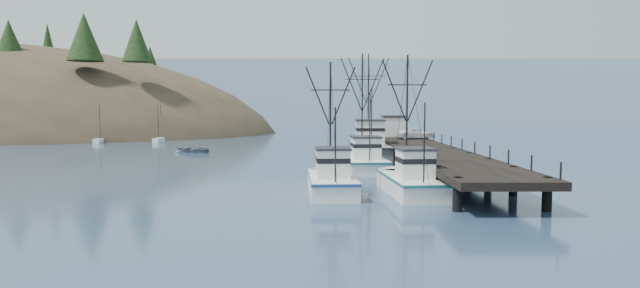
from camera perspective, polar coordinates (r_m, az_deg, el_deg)
The scene contains 12 objects.
ground at distance 33.24m, azimuth -5.99°, elevation -6.23°, with size 400.00×400.00×0.00m, color navy.
pier at distance 49.86m, azimuth 12.15°, elevation -0.77°, with size 6.00×44.00×2.00m.
distant_ridge at distance 202.70m, azimuth 1.67°, elevation 2.72°, with size 360.00×40.00×26.00m, color #9EB2C6.
distant_ridge_far at distance 221.86m, azimuth -11.50°, elevation 2.78°, with size 180.00×25.00×18.00m, color silver.
moored_sailboats at distance 95.81m, azimuth -21.10°, elevation 0.68°, with size 17.76×21.07×6.35m.
trawler_near at distance 35.61m, azimuth 10.17°, elevation -4.22°, with size 3.85×9.74×10.05m.
trawler_mid at distance 35.27m, azimuth 1.29°, elevation -4.24°, with size 3.56×9.40×9.57m.
trawler_far at distance 47.86m, azimuth 4.97°, elevation -1.95°, with size 4.09×11.20×11.46m.
work_vessel at distance 57.26m, azimuth 5.59°, elevation -0.49°, with size 4.97×14.72×12.43m.
pier_shed at distance 67.31m, azimuth 8.37°, elevation 2.09°, with size 3.00×3.20×2.80m.
pickup_truck at distance 62.84m, azimuth 10.95°, elevation 1.20°, with size 2.21×4.79×1.33m, color white.
motorboat at distance 66.88m, azimuth -14.04°, elevation -0.95°, with size 3.84×5.38×1.11m, color slate.
Camera 1 is at (3.32, -32.50, 6.15)m, focal length 28.00 mm.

